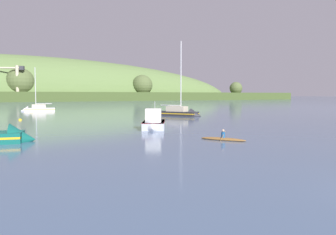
% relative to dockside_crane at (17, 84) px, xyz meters
% --- Properties ---
extents(far_shoreline_hill, '(417.85, 70.05, 56.53)m').
position_rel_dockside_crane_xyz_m(far_shoreline_hill, '(0.36, 28.71, -9.42)').
color(far_shoreline_hill, '#3C4E24').
rests_on(far_shoreline_hill, ground).
extents(dockside_crane, '(15.47, 8.29, 19.54)m').
position_rel_dockside_crane_xyz_m(dockside_crane, '(0.00, 0.00, 0.00)').
color(dockside_crane, '#4C4C51').
rests_on(dockside_crane, ground).
extents(sailboat_near_mooring, '(7.82, 3.96, 11.15)m').
position_rel_dockside_crane_xyz_m(sailboat_near_mooring, '(-10.32, -117.28, -9.47)').
color(sailboat_near_mooring, white).
rests_on(sailboat_near_mooring, ground).
extents(sailboat_far_left, '(6.73, 9.25, 14.57)m').
position_rel_dockside_crane_xyz_m(sailboat_far_left, '(9.14, -148.99, -9.46)').
color(sailboat_far_left, '#232328').
rests_on(sailboat_far_left, ground).
extents(fishing_boat_moored, '(5.03, 6.31, 3.81)m').
position_rel_dockside_crane_xyz_m(fishing_boat_moored, '(-6.54, -167.83, -9.23)').
color(fishing_boat_moored, '#ADB2BC').
rests_on(fishing_boat_moored, ground).
extents(canoe_with_paddler, '(2.64, 3.94, 1.02)m').
position_rel_dockside_crane_xyz_m(canoe_with_paddler, '(-5.82, -178.88, -9.66)').
color(canoe_with_paddler, brown).
rests_on(canoe_with_paddler, ground).
extents(mooring_buoy_far_upstream, '(0.50, 0.50, 0.58)m').
position_rel_dockside_crane_xyz_m(mooring_buoy_far_upstream, '(-17.42, -145.63, -9.75)').
color(mooring_buoy_far_upstream, yellow).
rests_on(mooring_buoy_far_upstream, ground).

